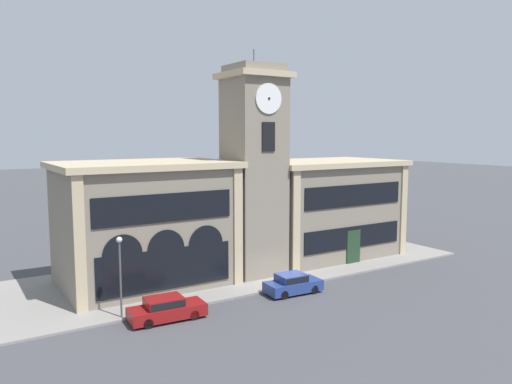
# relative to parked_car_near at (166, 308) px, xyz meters

# --- Properties ---
(ground_plane) EXTENTS (300.00, 300.00, 0.00)m
(ground_plane) POSITION_rel_parked_car_near_xyz_m (9.91, 1.11, -0.75)
(ground_plane) COLOR #424247
(sidewalk_kerb) EXTENTS (39.01, 12.76, 0.15)m
(sidewalk_kerb) POSITION_rel_parked_car_near_xyz_m (9.91, 7.50, -0.67)
(sidewalk_kerb) COLOR gray
(sidewalk_kerb) RESTS_ON ground_plane
(clock_tower) EXTENTS (4.77, 4.77, 17.86)m
(clock_tower) POSITION_rel_parked_car_near_xyz_m (9.91, 5.69, 7.64)
(clock_tower) COLOR gray
(clock_tower) RESTS_ON ground_plane
(town_hall_left_wing) EXTENTS (12.76, 8.92, 9.31)m
(town_hall_left_wing) POSITION_rel_parked_car_near_xyz_m (1.54, 7.73, 3.93)
(town_hall_left_wing) COLOR gray
(town_hall_left_wing) RESTS_ON ground_plane
(town_hall_right_wing) EXTENTS (13.87, 8.92, 8.91)m
(town_hall_right_wing) POSITION_rel_parked_car_near_xyz_m (18.83, 7.74, 3.74)
(town_hall_right_wing) COLOR gray
(town_hall_right_wing) RESTS_ON ground_plane
(parked_car_near) EXTENTS (4.76, 2.11, 1.45)m
(parked_car_near) POSITION_rel_parked_car_near_xyz_m (0.00, 0.00, 0.00)
(parked_car_near) COLOR maroon
(parked_car_near) RESTS_ON ground_plane
(parked_car_mid) EXTENTS (4.19, 2.07, 1.44)m
(parked_car_mid) POSITION_rel_parked_car_near_xyz_m (9.59, -0.00, -0.00)
(parked_car_mid) COLOR navy
(parked_car_mid) RESTS_ON ground_plane
(street_lamp) EXTENTS (0.36, 0.36, 5.02)m
(street_lamp) POSITION_rel_parked_car_near_xyz_m (-2.28, 1.56, 2.76)
(street_lamp) COLOR #4C4C51
(street_lamp) RESTS_ON sidewalk_kerb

